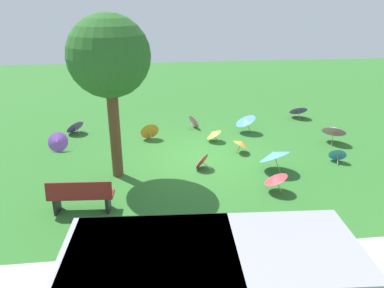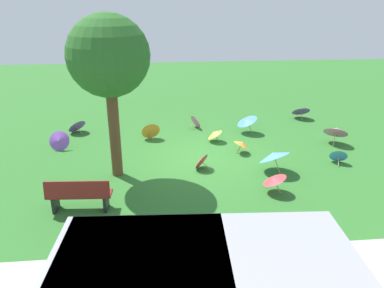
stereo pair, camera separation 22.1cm
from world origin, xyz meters
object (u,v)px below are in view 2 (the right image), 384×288
object	(u,v)px
park_bench	(79,195)
parasol_orange_0	(242,144)
parasol_red_3	(201,161)
parasol_yellow_1	(214,134)
parasol_orange_2	(150,130)
parasol_purple_0	(76,125)
parasol_blue_3	(246,120)
van_dark	(193,280)
parasol_blue_5	(274,155)
parasol_blue_0	(338,155)
parasol_pink_0	(336,130)
parasol_purple_3	(59,141)
parasol_pink_1	(196,121)
parasol_red_1	(274,179)
shade_tree	(109,58)
parasol_purple_2	(301,110)

from	to	relation	value
park_bench	parasol_orange_0	distance (m)	5.95
parasol_red_3	parasol_yellow_1	bearing A→B (deg)	-108.74
parasol_orange_0	parasol_orange_2	bearing A→B (deg)	-28.65
parasol_purple_0	parasol_blue_3	world-z (taller)	parasol_blue_3
van_dark	parasol_blue_5	world-z (taller)	van_dark
parasol_blue_0	parasol_red_3	world-z (taller)	parasol_red_3
parasol_pink_0	parasol_blue_5	distance (m)	3.68
park_bench	parasol_purple_0	world-z (taller)	park_bench
park_bench	parasol_pink_0	size ratio (longest dim) A/B	1.39
parasol_red_3	parasol_blue_0	bearing A→B (deg)	-179.46
parasol_orange_0	parasol_purple_0	distance (m)	6.70
parasol_blue_0	parasol_purple_3	xyz separation A→B (m)	(9.36, -2.00, 0.08)
parasol_orange_0	parasol_pink_1	xyz separation A→B (m)	(1.28, -2.85, -0.06)
parasol_red_1	parasol_blue_0	bearing A→B (deg)	-146.93
park_bench	shade_tree	xyz separation A→B (m)	(-0.76, -2.06, 3.07)
park_bench	parasol_blue_5	size ratio (longest dim) A/B	1.23
parasol_yellow_1	parasol_purple_3	bearing A→B (deg)	2.92
parasol_red_3	parasol_yellow_1	distance (m)	2.46
shade_tree	parasol_pink_1	xyz separation A→B (m)	(-2.89, -4.14, -3.25)
parasol_pink_1	parasol_yellow_1	world-z (taller)	parasol_pink_1
parasol_blue_5	parasol_yellow_1	world-z (taller)	parasol_blue_5
parasol_pink_0	parasol_blue_5	size ratio (longest dim) A/B	0.88
parasol_pink_1	parasol_blue_5	world-z (taller)	parasol_blue_5
van_dark	park_bench	xyz separation A→B (m)	(2.48, -3.79, -0.45)
parasol_pink_0	parasol_purple_0	size ratio (longest dim) A/B	1.25
shade_tree	parasol_purple_3	world-z (taller)	shade_tree
parasol_orange_2	parasol_blue_3	xyz separation A→B (m)	(-3.80, -0.28, 0.20)
parasol_orange_2	parasol_blue_0	bearing A→B (deg)	155.22
parasol_blue_0	parasol_purple_3	world-z (taller)	parasol_purple_3
parasol_red_1	parasol_orange_2	distance (m)	5.74
parasol_blue_3	parasol_pink_0	bearing A→B (deg)	154.05
shade_tree	parasol_orange_2	size ratio (longest dim) A/B	6.05
parasol_orange_0	parasol_blue_5	size ratio (longest dim) A/B	0.50
parasol_pink_0	parasol_red_1	world-z (taller)	parasol_pink_0
parasol_orange_0	parasol_red_3	world-z (taller)	parasol_red_3
parasol_pink_0	parasol_red_1	size ratio (longest dim) A/B	1.36
parasol_pink_1	parasol_blue_0	bearing A→B (deg)	137.05
parasol_purple_2	parasol_orange_2	distance (m)	6.95
van_dark	parasol_purple_2	bearing A→B (deg)	-118.73
parasol_orange_0	parasol_purple_0	xyz separation A→B (m)	(6.13, -2.71, -0.04)
van_dark	parasol_orange_2	xyz separation A→B (m)	(0.74, -8.88, -0.56)
parasol_blue_3	parasol_purple_0	bearing A→B (deg)	-5.85
parasol_red_3	parasol_orange_2	world-z (taller)	parasol_orange_2
parasol_blue_0	parasol_red_3	bearing A→B (deg)	0.54
park_bench	parasol_orange_2	xyz separation A→B (m)	(-1.74, -5.09, -0.11)
park_bench	parasol_purple_2	size ratio (longest dim) A/B	2.01
van_dark	parasol_red_1	world-z (taller)	van_dark
parasol_red_3	parasol_blue_3	xyz separation A→B (m)	(-2.21, -3.16, 0.28)
parasol_blue_0	parasol_orange_2	xyz separation A→B (m)	(6.14, -2.84, 0.08)
parasol_pink_0	parasol_purple_0	distance (m)	10.00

